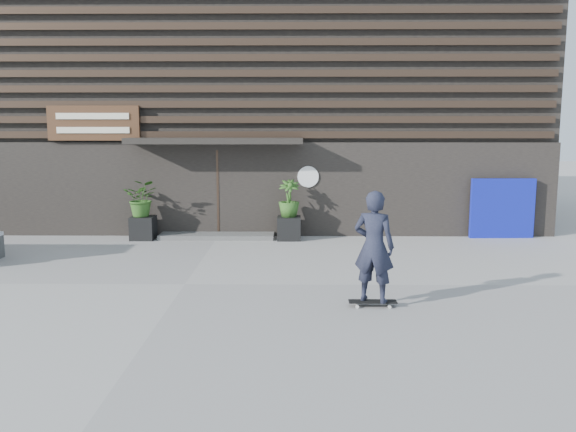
{
  "coord_description": "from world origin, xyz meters",
  "views": [
    {
      "loc": [
        2.04,
        -10.52,
        2.9
      ],
      "look_at": [
        1.91,
        1.25,
        1.1
      ],
      "focal_mm": 36.4,
      "sensor_mm": 36.0,
      "label": 1
    }
  ],
  "objects_px": {
    "blue_tarp": "(502,208)",
    "skateboarder": "(374,247)",
    "planter_pot_left": "(143,228)",
    "planter_pot_right": "(289,228)"
  },
  "relations": [
    {
      "from": "blue_tarp",
      "to": "skateboarder",
      "type": "bearing_deg",
      "value": -126.61
    },
    {
      "from": "planter_pot_left",
      "to": "blue_tarp",
      "type": "height_order",
      "value": "blue_tarp"
    },
    {
      "from": "blue_tarp",
      "to": "planter_pot_right",
      "type": "bearing_deg",
      "value": -178.78
    },
    {
      "from": "planter_pot_right",
      "to": "skateboarder",
      "type": "distance_m",
      "value": 5.94
    },
    {
      "from": "planter_pot_right",
      "to": "blue_tarp",
      "type": "bearing_deg",
      "value": 3.06
    },
    {
      "from": "skateboarder",
      "to": "blue_tarp",
      "type": "bearing_deg",
      "value": 55.23
    },
    {
      "from": "planter_pot_right",
      "to": "skateboarder",
      "type": "relative_size",
      "value": 0.31
    },
    {
      "from": "blue_tarp",
      "to": "skateboarder",
      "type": "xyz_separation_m",
      "value": [
        -4.18,
        -6.03,
        0.21
      ]
    },
    {
      "from": "planter_pot_left",
      "to": "planter_pot_right",
      "type": "bearing_deg",
      "value": 0.0
    },
    {
      "from": "planter_pot_left",
      "to": "planter_pot_right",
      "type": "height_order",
      "value": "same"
    }
  ]
}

